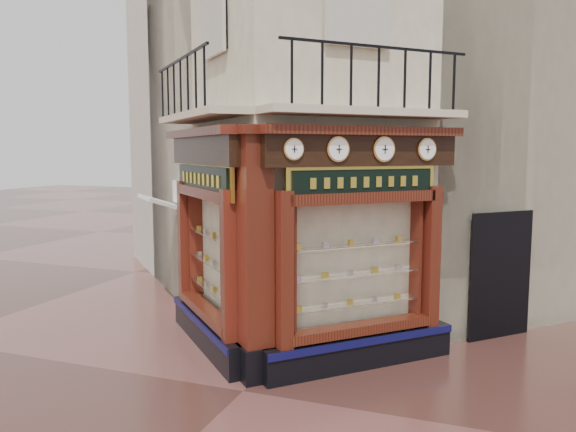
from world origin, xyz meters
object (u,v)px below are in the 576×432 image
at_px(corner_pilaster, 256,258).
at_px(signboard_right, 364,182).
at_px(signboard_left, 203,179).
at_px(awning, 164,311).
at_px(clock_d, 427,149).
at_px(clock_a, 293,149).
at_px(clock_c, 384,149).
at_px(clock_b, 338,149).

height_order(corner_pilaster, signboard_right, corner_pilaster).
bearing_deg(signboard_left, awning, 3.96).
height_order(signboard_left, signboard_right, signboard_left).
distance_m(signboard_left, signboard_right, 2.92).
distance_m(clock_d, signboard_right, 1.26).
height_order(clock_a, signboard_left, clock_a).
xyz_separation_m(clock_a, clock_d, (1.73, 1.73, 0.00)).
distance_m(corner_pilaster, clock_d, 3.37).
height_order(clock_c, awning, clock_c).
distance_m(clock_b, signboard_left, 2.70).
relative_size(clock_a, clock_b, 0.84).
height_order(awning, signboard_right, signboard_right).
relative_size(clock_b, signboard_right, 0.20).
distance_m(clock_c, signboard_right, 0.61).
relative_size(awning, signboard_right, 0.70).
relative_size(clock_b, clock_c, 0.96).
xyz_separation_m(clock_b, clock_c, (0.59, 0.59, -0.00)).
height_order(clock_b, awning, clock_b).
height_order(corner_pilaster, clock_d, corner_pilaster).
bearing_deg(clock_c, clock_b, -180.00).
bearing_deg(signboard_right, clock_b, -168.61).
bearing_deg(clock_a, clock_d, 0.00).
xyz_separation_m(clock_c, signboard_right, (-0.28, -0.13, -0.52)).
height_order(clock_c, signboard_left, clock_c).
distance_m(clock_a, clock_b, 0.76).
bearing_deg(signboard_right, clock_d, -5.53).
relative_size(corner_pilaster, clock_a, 12.09).
bearing_deg(clock_a, signboard_left, 109.31).
bearing_deg(signboard_left, clock_b, -145.12).
relative_size(clock_d, signboard_right, 0.19).
height_order(clock_a, clock_b, clock_b).
distance_m(clock_c, signboard_left, 3.25).
xyz_separation_m(clock_a, signboard_left, (-2.08, 1.00, -0.52)).
bearing_deg(awning, clock_d, -144.92).
relative_size(corner_pilaster, signboard_left, 1.74).
bearing_deg(clock_c, clock_a, -180.00).
bearing_deg(clock_d, clock_c, 180.00).
bearing_deg(clock_a, signboard_right, 4.85).
xyz_separation_m(clock_b, signboard_left, (-2.61, 0.47, -0.52)).
distance_m(clock_a, clock_c, 1.60).
height_order(clock_d, signboard_left, clock_d).
relative_size(clock_a, signboard_right, 0.17).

